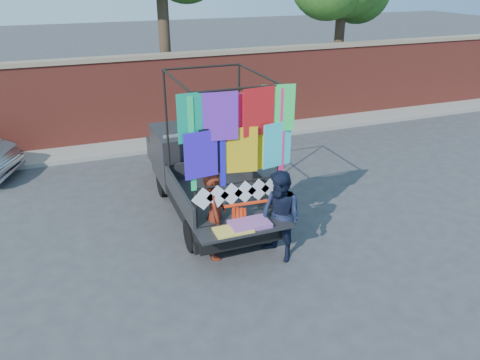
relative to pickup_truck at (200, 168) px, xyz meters
name	(u,v)px	position (x,y,z in m)	size (l,w,h in m)	color
ground	(217,253)	(-0.34, -2.25, -0.80)	(90.00, 90.00, 0.00)	#38383A
brick_wall	(144,98)	(-0.34, 4.75, 0.52)	(30.00, 0.45, 2.61)	#99392C
curb	(152,144)	(-0.34, 4.05, -0.74)	(30.00, 1.20, 0.12)	gray
pickup_truck	(200,168)	(0.00, 0.00, 0.00)	(2.00, 5.04, 3.17)	black
woman	(215,215)	(-0.39, -2.30, 0.05)	(0.62, 0.41, 1.70)	maroon
man	(280,217)	(0.69, -2.79, 0.05)	(0.83, 0.64, 1.70)	#131A31
streamer_bundle	(243,213)	(0.05, -2.55, 0.12)	(0.87, 0.11, 0.60)	#F2340D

